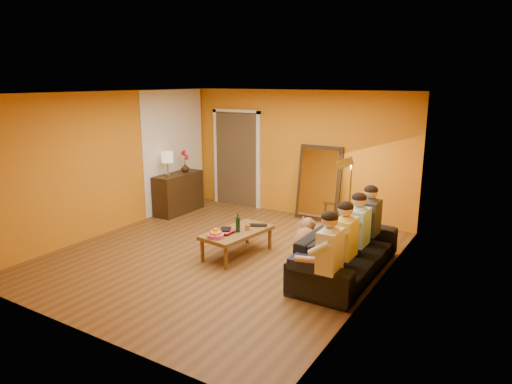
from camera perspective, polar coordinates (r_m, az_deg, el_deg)
The scene contains 27 objects.
room_shell at distance 7.50m, azimuth -2.80°, elevation 2.35°, with size 5.00×5.50×2.60m.
white_accent at distance 10.08m, azimuth -10.18°, elevation 5.13°, with size 0.02×1.90×2.58m, color white.
doorway_recess at distance 10.38m, azimuth -2.06°, elevation 4.19°, with size 1.06×0.30×2.10m, color #3F2D19.
door_jamb_left at distance 10.60m, azimuth -5.01°, elevation 4.35°, with size 0.08×0.06×2.20m, color white.
door_jamb_right at distance 9.98m, azimuth 0.30°, elevation 3.80°, with size 0.08×0.06×2.20m, color white.
door_header at distance 10.15m, azimuth -2.49°, elevation 10.05°, with size 1.22×0.06×0.08m, color white.
mirror_frame at distance 9.31m, azimuth 7.88°, elevation 1.11°, with size 0.92×0.06×1.52m, color #312010.
mirror_glass at distance 9.27m, azimuth 7.78°, elevation 1.06°, with size 0.78×0.02×1.36m, color white.
sideboard at distance 9.95m, azimuth -9.66°, elevation -0.11°, with size 0.44×1.18×0.85m, color #312010.
table_lamp at distance 9.59m, azimuth -11.00°, elevation 3.46°, with size 0.24×0.24×0.51m, color beige, non-canonical shape.
sofa at distance 6.89m, azimuth 11.28°, elevation -7.33°, with size 0.90×2.31×0.67m, color black.
coffee_table at distance 7.48m, azimuth -2.36°, elevation -6.37°, with size 0.62×1.22×0.42m, color brown, non-canonical shape.
floor_lamp at distance 8.22m, azimuth 11.65°, elevation -1.05°, with size 0.30×0.24×1.44m, color #A88531, non-canonical shape.
dog at distance 7.24m, azimuth 6.20°, elevation -5.96°, with size 0.38×0.59×0.70m, color #AE6E4E, non-canonical shape.
person_far_left at distance 5.87m, azimuth 9.19°, elevation -8.17°, with size 0.70×0.44×1.22m, color beige, non-canonical shape.
person_mid_left at distance 6.36m, azimuth 11.09°, elevation -6.52°, with size 0.70×0.44×1.22m, color #DEC54A, non-canonical shape.
person_mid_right at distance 6.85m, azimuth 12.70°, elevation -5.10°, with size 0.70×0.44×1.22m, color #9CCEF2, non-canonical shape.
person_far_right at distance 7.35m, azimuth 14.09°, elevation -3.87°, with size 0.70×0.44×1.22m, color #313135, non-canonical shape.
fruit_bowl at distance 7.09m, azimuth -5.08°, elevation -5.09°, with size 0.26×0.26×0.16m, color #C24474, non-canonical shape.
wine_bottle at distance 7.29m, azimuth -2.28°, elevation -3.87°, with size 0.07×0.07×0.31m, color black.
tumbler at distance 7.43m, azimuth -1.09°, elevation -4.43°, with size 0.10×0.10×0.09m, color #B27F3F.
laptop at distance 7.59m, azimuth 0.22°, elevation -4.27°, with size 0.31×0.20×0.02m, color black.
book_lower at distance 7.35m, azimuth -4.42°, elevation -4.94°, with size 0.19×0.26×0.02m, color #312010.
book_mid at distance 7.34m, azimuth -4.31°, elevation -4.77°, with size 0.20×0.27×0.02m, color red.
book_upper at distance 7.32m, azimuth -4.47°, elevation -4.64°, with size 0.17×0.22×0.02m, color black.
vase at distance 10.02m, azimuth -8.85°, elevation 3.04°, with size 0.17×0.17×0.18m, color #312010.
flowers at distance 9.98m, azimuth -8.91°, elevation 4.56°, with size 0.17×0.17×0.48m, color red, non-canonical shape.
Camera 1 is at (4.12, -5.72, 2.80)m, focal length 32.00 mm.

